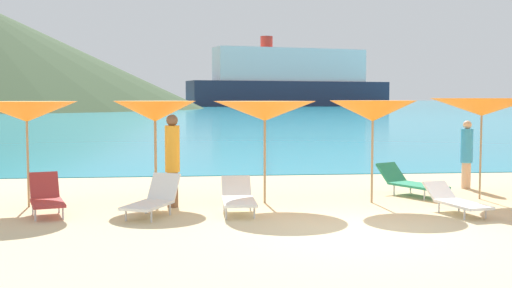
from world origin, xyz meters
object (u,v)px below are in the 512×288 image
lounge_chair_1 (46,197)px  beachgoer_1 (467,152)px  umbrella_0 (27,112)px  umbrella_3 (373,111)px  umbrella_4 (482,107)px  lounge_chair_4 (238,197)px  lounge_chair_5 (410,182)px  lounge_chair_3 (456,200)px  lounge_chair_2 (153,199)px  cruise_ship (290,81)px  umbrella_2 (265,111)px  umbrella_1 (155,111)px  beachgoer_3 (172,157)px

lounge_chair_1 → beachgoer_1: (9.37, 2.56, 0.54)m
beachgoer_1 → lounge_chair_1: bearing=119.2°
umbrella_0 → umbrella_3: (7.07, -0.22, 0.00)m
umbrella_4 → lounge_chair_4: bearing=-167.8°
umbrella_3 → lounge_chair_4: (-2.89, -0.94, -1.62)m
umbrella_3 → lounge_chair_5: (1.15, 0.89, -1.62)m
lounge_chair_3 → lounge_chair_2: bearing=164.5°
umbrella_0 → cruise_ship: (29.38, 152.45, 4.73)m
umbrella_4 → lounge_chair_5: umbrella_4 is taller
lounge_chair_2 → lounge_chair_1: bearing=-165.9°
umbrella_4 → beachgoer_1: bearing=76.0°
lounge_chair_3 → cruise_ship: (21.09, 154.10, 6.39)m
lounge_chair_4 → umbrella_2: bearing=60.3°
umbrella_1 → beachgoer_3: size_ratio=1.14×
umbrella_1 → lounge_chair_4: umbrella_1 is taller
umbrella_0 → cruise_ship: 155.33m
umbrella_0 → lounge_chair_1: 1.95m
beachgoer_1 → beachgoer_3: size_ratio=0.88×
umbrella_0 → lounge_chair_2: 3.30m
umbrella_4 → lounge_chair_1: size_ratio=1.51×
umbrella_0 → lounge_chair_4: 4.62m
lounge_chair_1 → cruise_ship: 156.24m
umbrella_1 → lounge_chair_4: size_ratio=1.38×
umbrella_4 → lounge_chair_4: size_ratio=1.46×
umbrella_2 → cruise_ship: (24.56, 152.49, 4.72)m
umbrella_3 → umbrella_1: bearing=170.4°
lounge_chair_1 → lounge_chair_4: (3.61, -0.18, -0.03)m
umbrella_2 → umbrella_4: bearing=0.6°
umbrella_2 → beachgoer_3: 2.14m
umbrella_4 → lounge_chair_3: bearing=-127.2°
lounge_chair_1 → beachgoer_3: bearing=-1.9°
umbrella_3 → lounge_chair_2: 4.90m
lounge_chair_2 → lounge_chair_5: (5.65, 1.99, -0.01)m
umbrella_2 → lounge_chair_1: bearing=-167.6°
umbrella_2 → lounge_chair_2: bearing=-150.4°
lounge_chair_1 → lounge_chair_5: size_ratio=0.84×
umbrella_1 → beachgoer_3: bearing=-66.7°
lounge_chair_2 → lounge_chair_4: lounge_chair_2 is taller
cruise_ship → umbrella_3: bearing=-112.3°
beachgoer_1 → beachgoer_3: beachgoer_3 is taller
lounge_chair_1 → umbrella_3: bearing=-10.3°
lounge_chair_2 → cruise_ship: (26.81, 153.77, 6.33)m
lounge_chair_5 → beachgoer_1: (1.72, 0.91, 0.58)m
umbrella_1 → lounge_chair_5: umbrella_1 is taller
umbrella_4 → cruise_ship: (19.83, 152.44, 4.65)m
umbrella_1 → umbrella_3: (4.54, -0.76, 0.01)m
lounge_chair_5 → cruise_ship: cruise_ship is taller
lounge_chair_1 → beachgoer_3: (2.34, 0.63, 0.67)m
umbrella_2 → beachgoer_3: size_ratio=1.25×
lounge_chair_4 → cruise_ship: size_ratio=0.03×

